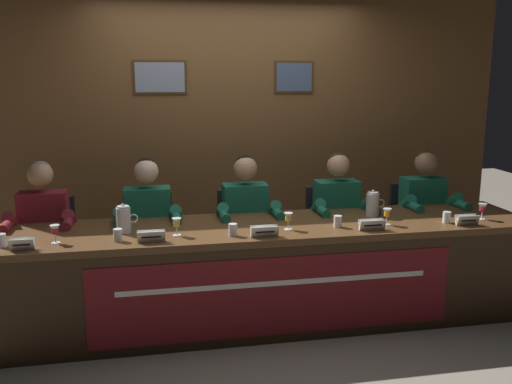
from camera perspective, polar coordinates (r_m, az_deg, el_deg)
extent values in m
plane|color=gray|center=(4.39, 0.00, -12.95)|extent=(12.00, 12.00, 0.00)
cube|color=brown|center=(5.43, -2.87, 6.15)|extent=(5.42, 0.12, 2.60)
cube|color=#4C3319|center=(5.28, -9.79, 11.47)|extent=(0.49, 0.02, 0.31)
cube|color=#8C99AD|center=(5.27, -9.79, 11.47)|extent=(0.45, 0.01, 0.27)
cube|color=#4C3319|center=(5.46, 3.91, 11.62)|extent=(0.38, 0.02, 0.31)
cube|color=slate|center=(5.45, 3.94, 11.62)|extent=(0.34, 0.01, 0.27)
cube|color=brown|center=(4.13, 0.00, -3.73)|extent=(4.22, 0.81, 0.05)
cube|color=#342112|center=(3.90, 1.08, -10.58)|extent=(4.16, 0.04, 0.71)
cube|color=#342112|center=(5.04, 23.82, -6.35)|extent=(0.08, 0.73, 0.71)
cube|color=maroon|center=(3.90, 2.12, -10.63)|extent=(2.53, 0.01, 0.56)
cube|color=white|center=(3.85, 2.14, -9.31)|extent=(2.15, 0.00, 0.04)
cylinder|color=black|center=(4.85, -20.10, -11.05)|extent=(0.44, 0.44, 0.02)
cylinder|color=black|center=(4.78, -20.27, -8.78)|extent=(0.05, 0.05, 0.39)
cube|color=#232328|center=(4.71, -20.46, -6.40)|extent=(0.44, 0.44, 0.03)
cube|color=#232328|center=(4.83, -20.28, -3.01)|extent=(0.40, 0.05, 0.44)
cylinder|color=black|center=(4.47, -22.27, -10.32)|extent=(0.10, 0.10, 0.44)
cylinder|color=black|center=(4.44, -19.70, -10.30)|extent=(0.10, 0.10, 0.44)
cylinder|color=black|center=(4.52, -22.18, -6.42)|extent=(0.13, 0.34, 0.13)
cylinder|color=black|center=(4.48, -19.66, -6.37)|extent=(0.13, 0.34, 0.13)
cube|color=maroon|center=(4.60, -20.79, -2.90)|extent=(0.36, 0.20, 0.48)
sphere|color=tan|center=(4.50, -21.19, 1.66)|extent=(0.19, 0.19, 0.19)
sphere|color=gray|center=(4.51, -21.17, 1.88)|extent=(0.17, 0.17, 0.17)
cylinder|color=maroon|center=(4.54, -23.63, -3.05)|extent=(0.09, 0.30, 0.25)
cylinder|color=maroon|center=(4.46, -18.37, -2.89)|extent=(0.09, 0.30, 0.25)
cylinder|color=maroon|center=(4.38, -24.11, -3.15)|extent=(0.07, 0.24, 0.07)
cylinder|color=maroon|center=(4.30, -18.66, -2.99)|extent=(0.07, 0.24, 0.07)
cube|color=white|center=(3.82, -22.86, -5.00)|extent=(0.15, 0.03, 0.08)
cube|color=white|center=(3.86, -22.76, -4.86)|extent=(0.15, 0.03, 0.08)
cube|color=black|center=(3.82, -22.87, -5.01)|extent=(0.11, 0.01, 0.01)
cylinder|color=white|center=(3.92, -19.76, -4.91)|extent=(0.06, 0.06, 0.00)
cylinder|color=white|center=(3.92, -19.79, -4.50)|extent=(0.01, 0.01, 0.05)
cone|color=white|center=(3.90, -19.85, -3.65)|extent=(0.06, 0.06, 0.06)
cylinder|color=#B21E2D|center=(3.90, -19.85, -3.75)|extent=(0.04, 0.04, 0.04)
cylinder|color=silver|center=(3.97, -24.56, -4.51)|extent=(0.06, 0.06, 0.08)
cylinder|color=silver|center=(3.97, -24.54, -4.74)|extent=(0.05, 0.05, 0.05)
cylinder|color=black|center=(4.78, -10.62, -10.84)|extent=(0.44, 0.44, 0.02)
cylinder|color=black|center=(4.71, -10.72, -8.53)|extent=(0.05, 0.05, 0.39)
cube|color=#232328|center=(4.64, -10.82, -6.11)|extent=(0.44, 0.44, 0.03)
cube|color=#232328|center=(4.76, -10.94, -2.69)|extent=(0.40, 0.05, 0.44)
cylinder|color=black|center=(4.38, -12.02, -10.13)|extent=(0.10, 0.10, 0.44)
cylinder|color=black|center=(4.38, -9.36, -10.03)|extent=(0.10, 0.10, 0.44)
cylinder|color=black|center=(4.43, -12.14, -6.16)|extent=(0.13, 0.34, 0.13)
cylinder|color=black|center=(4.43, -9.54, -6.06)|extent=(0.13, 0.34, 0.13)
cube|color=#196047|center=(4.52, -10.96, -2.56)|extent=(0.36, 0.20, 0.48)
sphere|color=beige|center=(4.43, -11.16, 2.09)|extent=(0.19, 0.19, 0.19)
sphere|color=black|center=(4.44, -11.16, 2.31)|extent=(0.17, 0.17, 0.17)
cylinder|color=#196047|center=(4.43, -13.69, -2.73)|extent=(0.09, 0.30, 0.25)
cylinder|color=#196047|center=(4.43, -8.25, -2.52)|extent=(0.09, 0.30, 0.25)
cylinder|color=#196047|center=(4.27, -13.81, -2.83)|extent=(0.07, 0.24, 0.07)
cylinder|color=#196047|center=(4.26, -8.16, -2.61)|extent=(0.07, 0.24, 0.07)
cube|color=white|center=(3.76, -10.65, -4.54)|extent=(0.18, 0.03, 0.08)
cube|color=white|center=(3.79, -10.66, -4.40)|extent=(0.18, 0.03, 0.08)
cube|color=black|center=(3.75, -10.65, -4.55)|extent=(0.13, 0.01, 0.01)
cylinder|color=white|center=(3.90, -8.08, -4.40)|extent=(0.06, 0.06, 0.00)
cylinder|color=white|center=(3.90, -8.09, -3.98)|extent=(0.01, 0.01, 0.05)
cone|color=white|center=(3.88, -8.12, -3.13)|extent=(0.06, 0.06, 0.06)
cylinder|color=yellow|center=(3.88, -8.12, -3.22)|extent=(0.04, 0.04, 0.04)
cylinder|color=silver|center=(3.84, -13.92, -4.29)|extent=(0.06, 0.06, 0.08)
cylinder|color=silver|center=(3.84, -13.91, -4.54)|extent=(0.05, 0.05, 0.05)
cylinder|color=black|center=(4.84, -1.14, -10.34)|extent=(0.44, 0.44, 0.02)
cylinder|color=black|center=(4.76, -1.15, -8.05)|extent=(0.05, 0.05, 0.39)
cube|color=#232328|center=(4.70, -1.16, -5.66)|extent=(0.44, 0.44, 0.03)
cube|color=#232328|center=(4.82, -1.58, -2.29)|extent=(0.40, 0.05, 0.44)
cylinder|color=black|center=(4.43, -1.67, -9.62)|extent=(0.10, 0.10, 0.44)
cylinder|color=black|center=(4.46, 0.90, -9.45)|extent=(0.10, 0.10, 0.44)
cylinder|color=black|center=(4.47, -2.00, -5.70)|extent=(0.13, 0.34, 0.13)
cylinder|color=black|center=(4.51, 0.52, -5.56)|extent=(0.13, 0.34, 0.13)
cube|color=#196047|center=(4.59, -1.12, -2.14)|extent=(0.36, 0.20, 0.48)
sphere|color=tan|center=(4.49, -1.09, 2.45)|extent=(0.19, 0.19, 0.19)
sphere|color=black|center=(4.50, -1.13, 2.67)|extent=(0.17, 0.17, 0.17)
cylinder|color=#196047|center=(4.45, -3.56, -2.32)|extent=(0.09, 0.30, 0.25)
cylinder|color=#196047|center=(4.52, 1.72, -2.07)|extent=(0.09, 0.30, 0.25)
cylinder|color=#196047|center=(4.29, -3.30, -2.40)|extent=(0.07, 0.24, 0.07)
cylinder|color=#196047|center=(4.37, 2.18, -2.14)|extent=(0.07, 0.24, 0.07)
cube|color=white|center=(3.81, 0.99, -4.10)|extent=(0.19, 0.03, 0.08)
cube|color=white|center=(3.84, 0.88, -3.96)|extent=(0.19, 0.03, 0.08)
cube|color=black|center=(3.80, 1.00, -4.11)|extent=(0.13, 0.01, 0.01)
cylinder|color=white|center=(4.02, 3.31, -3.83)|extent=(0.06, 0.06, 0.00)
cylinder|color=white|center=(4.01, 3.32, -3.42)|extent=(0.01, 0.01, 0.05)
cone|color=white|center=(3.99, 3.33, -2.59)|extent=(0.06, 0.06, 0.06)
cylinder|color=yellow|center=(3.99, 3.33, -2.68)|extent=(0.04, 0.04, 0.04)
cylinder|color=silver|center=(3.85, -2.38, -3.88)|extent=(0.06, 0.06, 0.08)
cylinder|color=silver|center=(3.86, -2.37, -4.12)|extent=(0.05, 0.05, 0.05)
cylinder|color=black|center=(5.02, 7.84, -9.61)|extent=(0.44, 0.44, 0.02)
cylinder|color=black|center=(4.95, 7.91, -7.39)|extent=(0.05, 0.05, 0.39)
cube|color=#232328|center=(4.88, 7.98, -5.08)|extent=(0.44, 0.44, 0.03)
cube|color=#232328|center=(5.00, 7.33, -1.86)|extent=(0.40, 0.05, 0.44)
cylinder|color=black|center=(4.61, 8.12, -8.86)|extent=(0.10, 0.10, 0.44)
cylinder|color=black|center=(4.67, 10.47, -8.63)|extent=(0.10, 0.10, 0.44)
cylinder|color=black|center=(4.65, 7.62, -5.10)|extent=(0.13, 0.34, 0.13)
cylinder|color=black|center=(4.72, 9.94, -4.94)|extent=(0.13, 0.34, 0.13)
cube|color=#196047|center=(4.78, 8.20, -1.68)|extent=(0.36, 0.20, 0.48)
sphere|color=tan|center=(4.68, 8.42, 2.72)|extent=(0.19, 0.19, 0.19)
sphere|color=#331E0F|center=(4.70, 8.36, 2.93)|extent=(0.17, 0.17, 0.17)
cylinder|color=#196047|center=(4.62, 6.14, -1.86)|extent=(0.09, 0.30, 0.25)
cylinder|color=#196047|center=(4.75, 10.99, -1.60)|extent=(0.09, 0.30, 0.25)
cylinder|color=#196047|center=(4.46, 6.75, -1.92)|extent=(0.07, 0.24, 0.07)
cylinder|color=#196047|center=(4.60, 11.74, -1.65)|extent=(0.07, 0.24, 0.07)
cube|color=white|center=(4.06, 11.86, -3.35)|extent=(0.19, 0.03, 0.08)
cube|color=white|center=(4.09, 11.68, -3.23)|extent=(0.19, 0.03, 0.08)
cube|color=black|center=(4.05, 11.88, -3.36)|extent=(0.13, 0.01, 0.01)
cylinder|color=white|center=(4.25, 13.20, -3.25)|extent=(0.06, 0.06, 0.00)
cylinder|color=white|center=(4.24, 13.22, -2.87)|extent=(0.01, 0.01, 0.05)
cone|color=white|center=(4.23, 13.26, -2.08)|extent=(0.06, 0.06, 0.06)
cylinder|color=orange|center=(4.23, 13.25, -2.17)|extent=(0.04, 0.04, 0.04)
cylinder|color=silver|center=(4.11, 8.35, -2.99)|extent=(0.06, 0.06, 0.08)
cylinder|color=silver|center=(4.11, 8.34, -3.22)|extent=(0.05, 0.05, 0.05)
cylinder|color=black|center=(5.31, 15.98, -8.74)|extent=(0.44, 0.44, 0.02)
cylinder|color=black|center=(5.25, 16.11, -6.64)|extent=(0.05, 0.05, 0.39)
cube|color=#232328|center=(5.18, 16.24, -4.45)|extent=(0.44, 0.44, 0.03)
cube|color=#232328|center=(5.30, 15.42, -1.42)|extent=(0.40, 0.05, 0.44)
cylinder|color=black|center=(4.91, 16.91, -7.95)|extent=(0.10, 0.10, 0.44)
cylinder|color=black|center=(5.00, 18.96, -7.71)|extent=(0.10, 0.10, 0.44)
cylinder|color=black|center=(4.95, 16.30, -4.44)|extent=(0.13, 0.34, 0.13)
cylinder|color=black|center=(5.04, 18.33, -4.27)|extent=(0.13, 0.34, 0.13)
cube|color=#196047|center=(5.08, 16.60, -1.24)|extent=(0.36, 0.20, 0.48)
sphere|color=#8E664C|center=(5.00, 16.96, 2.90)|extent=(0.19, 0.19, 0.19)
sphere|color=#331E0F|center=(5.01, 16.89, 3.10)|extent=(0.17, 0.17, 0.17)
cylinder|color=#196047|center=(4.90, 14.96, -1.39)|extent=(0.09, 0.30, 0.25)
cylinder|color=#196047|center=(5.09, 19.22, -1.15)|extent=(0.09, 0.30, 0.25)
cylinder|color=#196047|center=(4.75, 15.81, -1.43)|extent=(0.07, 0.24, 0.07)
cylinder|color=#196047|center=(4.95, 20.16, -1.18)|extent=(0.07, 0.24, 0.07)
cube|color=white|center=(4.39, 20.88, -2.73)|extent=(0.17, 0.03, 0.08)
cube|color=white|center=(4.42, 20.65, -2.63)|extent=(0.17, 0.03, 0.08)
cube|color=black|center=(4.38, 20.90, -2.74)|extent=(0.12, 0.01, 0.01)
cylinder|color=white|center=(4.63, 22.05, -2.58)|extent=(0.06, 0.06, 0.00)
cylinder|color=white|center=(4.62, 22.07, -2.22)|extent=(0.01, 0.01, 0.05)
cone|color=white|center=(4.60, 22.13, -1.50)|extent=(0.06, 0.06, 0.06)
cylinder|color=#B21E2D|center=(4.61, 22.13, -1.58)|extent=(0.04, 0.04, 0.04)
cylinder|color=silver|center=(4.42, 18.91, -2.46)|extent=(0.06, 0.06, 0.08)
cylinder|color=silver|center=(4.42, 18.90, -2.67)|extent=(0.05, 0.05, 0.05)
cylinder|color=silver|center=(4.02, -13.37, -2.81)|extent=(0.10, 0.10, 0.18)
cylinder|color=silver|center=(4.00, -13.44, -1.48)|extent=(0.08, 0.09, 0.01)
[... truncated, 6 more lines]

